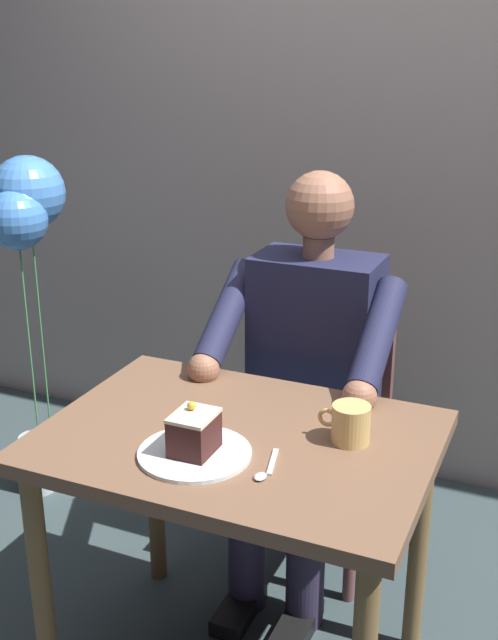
{
  "coord_description": "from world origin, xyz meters",
  "views": [
    {
      "loc": [
        -0.69,
        1.51,
        1.59
      ],
      "look_at": [
        0.01,
        -0.1,
        0.96
      ],
      "focal_mm": 44.3,
      "sensor_mm": 36.0,
      "label": 1
    }
  ],
  "objects_px": {
    "balloon_display": "(26,238)",
    "coffee_cup": "(350,423)",
    "chair": "(323,405)",
    "cake_slice": "(194,432)",
    "dining_table": "(238,472)",
    "dessert_spoon": "(266,470)",
    "seated_person": "(306,382)"
  },
  "relations": [
    {
      "from": "dining_table",
      "to": "dessert_spoon",
      "type": "distance_m",
      "value": 0.21
    },
    {
      "from": "cake_slice",
      "to": "dessert_spoon",
      "type": "height_order",
      "value": "cake_slice"
    },
    {
      "from": "chair",
      "to": "dessert_spoon",
      "type": "bearing_deg",
      "value": 99.13
    },
    {
      "from": "balloon_display",
      "to": "seated_person",
      "type": "bearing_deg",
      "value": 177.12
    },
    {
      "from": "balloon_display",
      "to": "dessert_spoon",
      "type": "bearing_deg",
      "value": 149.65
    },
    {
      "from": "coffee_cup",
      "to": "balloon_display",
      "type": "height_order",
      "value": "balloon_display"
    },
    {
      "from": "chair",
      "to": "seated_person",
      "type": "distance_m",
      "value": 0.23
    },
    {
      "from": "cake_slice",
      "to": "dessert_spoon",
      "type": "distance_m",
      "value": 0.18
    },
    {
      "from": "dining_table",
      "to": "chair",
      "type": "xyz_separation_m",
      "value": [
        0.0,
        -0.66,
        -0.12
      ]
    },
    {
      "from": "chair",
      "to": "dessert_spoon",
      "type": "height_order",
      "value": "chair"
    },
    {
      "from": "chair",
      "to": "cake_slice",
      "type": "xyz_separation_m",
      "value": [
        0.05,
        0.79,
        0.27
      ]
    },
    {
      "from": "dining_table",
      "to": "dessert_spoon",
      "type": "xyz_separation_m",
      "value": [
        -0.13,
        0.13,
        0.11
      ]
    },
    {
      "from": "coffee_cup",
      "to": "balloon_display",
      "type": "xyz_separation_m",
      "value": [
        1.26,
        -0.46,
        0.2
      ]
    },
    {
      "from": "chair",
      "to": "balloon_display",
      "type": "bearing_deg",
      "value": 6.87
    },
    {
      "from": "dining_table",
      "to": "chair",
      "type": "distance_m",
      "value": 0.67
    },
    {
      "from": "chair",
      "to": "coffee_cup",
      "type": "xyz_separation_m",
      "value": [
        -0.25,
        0.59,
        0.26
      ]
    },
    {
      "from": "dining_table",
      "to": "seated_person",
      "type": "distance_m",
      "value": 0.49
    },
    {
      "from": "seated_person",
      "to": "balloon_display",
      "type": "bearing_deg",
      "value": -2.88
    },
    {
      "from": "dining_table",
      "to": "seated_person",
      "type": "bearing_deg",
      "value": -90.0
    },
    {
      "from": "seated_person",
      "to": "dessert_spoon",
      "type": "height_order",
      "value": "seated_person"
    },
    {
      "from": "seated_person",
      "to": "dessert_spoon",
      "type": "xyz_separation_m",
      "value": [
        -0.13,
        0.61,
        0.07
      ]
    },
    {
      "from": "cake_slice",
      "to": "chair",
      "type": "bearing_deg",
      "value": -93.38
    },
    {
      "from": "balloon_display",
      "to": "dining_table",
      "type": "bearing_deg",
      "value": 152.07
    },
    {
      "from": "chair",
      "to": "balloon_display",
      "type": "relative_size",
      "value": 0.73
    },
    {
      "from": "balloon_display",
      "to": "coffee_cup",
      "type": "bearing_deg",
      "value": 159.77
    },
    {
      "from": "seated_person",
      "to": "cake_slice",
      "type": "height_order",
      "value": "seated_person"
    },
    {
      "from": "dining_table",
      "to": "balloon_display",
      "type": "distance_m",
      "value": 1.2
    },
    {
      "from": "dining_table",
      "to": "balloon_display",
      "type": "bearing_deg",
      "value": -27.93
    },
    {
      "from": "dessert_spoon",
      "to": "balloon_display",
      "type": "xyz_separation_m",
      "value": [
        1.14,
        -0.66,
        0.25
      ]
    },
    {
      "from": "chair",
      "to": "seated_person",
      "type": "height_order",
      "value": "seated_person"
    },
    {
      "from": "seated_person",
      "to": "dessert_spoon",
      "type": "relative_size",
      "value": 8.74
    },
    {
      "from": "dessert_spoon",
      "to": "balloon_display",
      "type": "height_order",
      "value": "balloon_display"
    }
  ]
}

